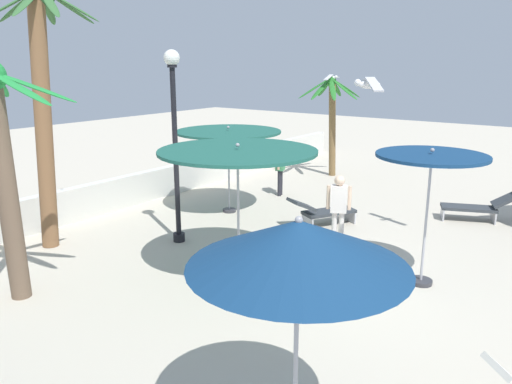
# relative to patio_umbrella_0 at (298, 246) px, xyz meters

# --- Properties ---
(ground_plane) EXTENTS (56.00, 56.00, 0.00)m
(ground_plane) POSITION_rel_patio_umbrella_0_xyz_m (4.71, 1.09, -2.45)
(ground_plane) COLOR beige
(boundary_wall) EXTENTS (25.20, 0.30, 0.92)m
(boundary_wall) POSITION_rel_patio_umbrella_0_xyz_m (4.71, 9.22, -1.99)
(boundary_wall) COLOR silver
(boundary_wall) RESTS_ON ground_plane
(patio_umbrella_0) EXTENTS (2.21, 2.21, 2.76)m
(patio_umbrella_0) POSITION_rel_patio_umbrella_0_xyz_m (0.00, 0.00, 0.00)
(patio_umbrella_0) COLOR #333338
(patio_umbrella_0) RESTS_ON ground_plane
(patio_umbrella_1) EXTENTS (2.92, 2.92, 2.47)m
(patio_umbrella_1) POSITION_rel_patio_umbrella_0_xyz_m (6.80, 6.40, -0.21)
(patio_umbrella_1) COLOR #333338
(patio_umbrella_1) RESTS_ON ground_plane
(patio_umbrella_2) EXTENTS (3.06, 3.06, 2.69)m
(patio_umbrella_2) POSITION_rel_patio_umbrella_0_xyz_m (3.50, 3.48, 0.01)
(patio_umbrella_2) COLOR #333338
(patio_umbrella_2) RESTS_ON ground_plane
(patio_umbrella_4) EXTENTS (2.02, 2.02, 2.67)m
(patio_umbrella_4) POSITION_rel_patio_umbrella_0_xyz_m (5.24, 0.35, -0.11)
(patio_umbrella_4) COLOR #333338
(patio_umbrella_4) RESTS_ON ground_plane
(palm_tree_0) EXTENTS (2.86, 2.85, 4.24)m
(palm_tree_0) POSITION_rel_patio_umbrella_0_xyz_m (0.32, 6.10, 0.27)
(palm_tree_0) COLOR brown
(palm_tree_0) RESTS_ON ground_plane
(palm_tree_1) EXTENTS (2.39, 2.39, 3.72)m
(palm_tree_1) POSITION_rel_patio_umbrella_0_xyz_m (12.55, 6.26, 0.03)
(palm_tree_1) COLOR brown
(palm_tree_1) RESTS_ON ground_plane
(palm_tree_2) EXTENTS (2.27, 2.27, 5.90)m
(palm_tree_2) POSITION_rel_patio_umbrella_0_xyz_m (2.40, 8.05, 1.13)
(palm_tree_2) COLOR brown
(palm_tree_2) RESTS_ON ground_plane
(lamp_post_1) EXTENTS (0.36, 0.36, 4.44)m
(lamp_post_1) POSITION_rel_patio_umbrella_0_xyz_m (4.18, 5.83, 0.22)
(lamp_post_1) COLOR black
(lamp_post_1) RESTS_ON ground_plane
(lounge_chair_0) EXTENTS (1.22, 1.94, 0.83)m
(lounge_chair_0) POSITION_rel_patio_umbrella_0_xyz_m (10.07, 0.43, -2.05)
(lounge_chair_0) COLOR #B7B7BC
(lounge_chair_0) RESTS_ON ground_plane
(lounge_chair_1) EXTENTS (1.88, 1.39, 0.82)m
(lounge_chair_1) POSITION_rel_patio_umbrella_0_xyz_m (7.23, 3.64, -2.05)
(lounge_chair_1) COLOR #B7B7BC
(lounge_chair_1) RESTS_ON ground_plane
(guest_0) EXTENTS (0.54, 0.34, 1.65)m
(guest_0) POSITION_rel_patio_umbrella_0_xyz_m (9.18, 6.23, -1.45)
(guest_0) COLOR #26262D
(guest_0) RESTS_ON ground_plane
(guest_1) EXTENTS (0.37, 0.51, 1.72)m
(guest_1) POSITION_rel_patio_umbrella_0_xyz_m (6.01, 2.56, -1.41)
(guest_1) COLOR silver
(guest_1) RESTS_ON ground_plane
(seagull_0) EXTENTS (1.25, 0.39, 0.19)m
(seagull_0) POSITION_rel_patio_umbrella_0_xyz_m (12.38, 6.18, 1.19)
(seagull_0) COLOR white
(seagull_1) EXTENTS (1.12, 0.85, 0.18)m
(seagull_1) POSITION_rel_patio_umbrella_0_xyz_m (3.05, 0.71, 1.42)
(seagull_1) COLOR white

